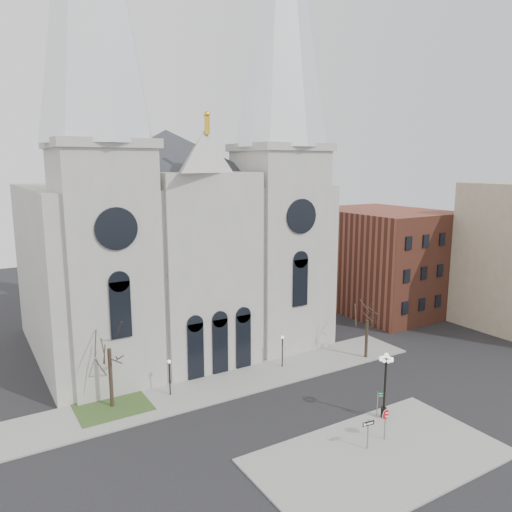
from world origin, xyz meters
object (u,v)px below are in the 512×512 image
stop_sign (385,418)px  one_way_sign (368,429)px  street_name_sign (378,402)px  globe_lamp (385,377)px

stop_sign → one_way_sign: (-1.95, -0.25, -0.23)m
stop_sign → street_name_sign: 3.35m
stop_sign → globe_lamp: bearing=59.3°
stop_sign → one_way_sign: size_ratio=1.09×
street_name_sign → globe_lamp: bearing=-12.1°
globe_lamp → street_name_sign: (-0.37, 0.26, -2.16)m
globe_lamp → stop_sign: bearing=-134.3°
one_way_sign → globe_lamp: bearing=38.8°
stop_sign → street_name_sign: (1.98, 2.67, -0.44)m
stop_sign → globe_lamp: size_ratio=0.44×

